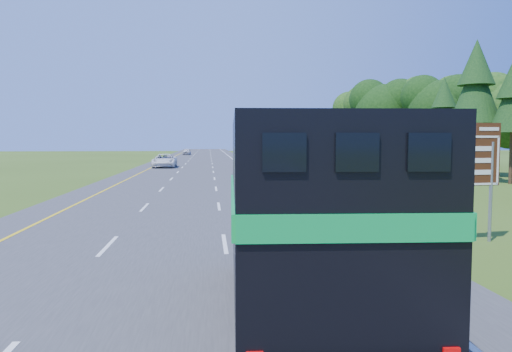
# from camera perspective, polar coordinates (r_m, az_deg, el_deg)

# --- Properties ---
(road) EXTENTS (15.00, 260.00, 0.04)m
(road) POSITION_cam_1_polar(r_m,az_deg,el_deg) (54.92, -6.83, 0.63)
(road) COLOR #38383A
(road) RESTS_ON ground
(lane_markings) EXTENTS (11.15, 260.00, 0.01)m
(lane_markings) POSITION_cam_1_polar(r_m,az_deg,el_deg) (54.91, -6.83, 0.66)
(lane_markings) COLOR yellow
(lane_markings) RESTS_ON road
(horse_truck) EXTENTS (2.92, 8.34, 3.64)m
(horse_truck) POSITION_cam_1_polar(r_m,az_deg,el_deg) (9.01, 5.60, -4.58)
(horse_truck) COLOR black
(horse_truck) RESTS_ON road
(white_suv) EXTENTS (2.76, 5.90, 1.63)m
(white_suv) POSITION_cam_1_polar(r_m,az_deg,el_deg) (61.25, -10.40, 1.74)
(white_suv) COLOR white
(white_suv) RESTS_ON road
(far_car) EXTENTS (1.88, 4.24, 1.42)m
(far_car) POSITION_cam_1_polar(r_m,az_deg,el_deg) (112.71, -7.93, 2.78)
(far_car) COLOR silver
(far_car) RESTS_ON road
(exit_sign) EXTENTS (2.30, 0.33, 3.91)m
(exit_sign) POSITION_cam_1_polar(r_m,az_deg,el_deg) (17.54, 23.17, 1.14)
(exit_sign) COLOR gray
(exit_sign) RESTS_ON ground
(delineator) EXTENTS (0.08, 0.04, 0.97)m
(delineator) POSITION_cam_1_polar(r_m,az_deg,el_deg) (24.49, 12.69, -2.60)
(delineator) COLOR #FF640D
(delineator) RESTS_ON ground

